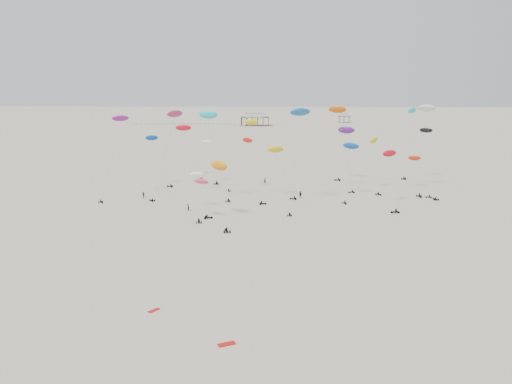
{
  "coord_description": "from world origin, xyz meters",
  "views": [
    {
      "loc": [
        3.88,
        -21.82,
        31.11
      ],
      "look_at": [
        0.0,
        88.0,
        7.0
      ],
      "focal_mm": 35.0,
      "sensor_mm": 36.0,
      "label": 1
    }
  ],
  "objects_px": {
    "spectator_0": "(188,211)",
    "pavilion_small": "(344,118)",
    "rig_9": "(172,124)",
    "rig_4": "(186,135)",
    "pavilion_main": "(255,120)",
    "rig_0": "(243,152)"
  },
  "relations": [
    {
      "from": "spectator_0",
      "to": "pavilion_small",
      "type": "bearing_deg",
      "value": -62.51
    },
    {
      "from": "rig_4",
      "to": "pavilion_main",
      "type": "bearing_deg",
      "value": -115.2
    },
    {
      "from": "rig_0",
      "to": "rig_9",
      "type": "xyz_separation_m",
      "value": [
        -19.07,
        -8.8,
        8.81
      ]
    },
    {
      "from": "pavilion_main",
      "to": "pavilion_small",
      "type": "xyz_separation_m",
      "value": [
        70.0,
        30.0,
        -0.74
      ]
    },
    {
      "from": "pavilion_main",
      "to": "spectator_0",
      "type": "xyz_separation_m",
      "value": [
        -7.15,
        -252.64,
        -4.22
      ]
    },
    {
      "from": "rig_0",
      "to": "spectator_0",
      "type": "distance_m",
      "value": 31.64
    },
    {
      "from": "rig_9",
      "to": "spectator_0",
      "type": "distance_m",
      "value": 27.97
    },
    {
      "from": "rig_9",
      "to": "spectator_0",
      "type": "xyz_separation_m",
      "value": [
        7.02,
        -18.23,
        -20.02
      ]
    },
    {
      "from": "rig_4",
      "to": "rig_0",
      "type": "bearing_deg",
      "value": 116.82
    },
    {
      "from": "rig_0",
      "to": "rig_9",
      "type": "distance_m",
      "value": 22.77
    },
    {
      "from": "rig_4",
      "to": "spectator_0",
      "type": "bearing_deg",
      "value": 79.1
    },
    {
      "from": "rig_0",
      "to": "rig_4",
      "type": "height_order",
      "value": "rig_4"
    },
    {
      "from": "pavilion_main",
      "to": "spectator_0",
      "type": "relative_size",
      "value": 10.03
    },
    {
      "from": "rig_4",
      "to": "spectator_0",
      "type": "height_order",
      "value": "rig_4"
    },
    {
      "from": "pavilion_main",
      "to": "rig_9",
      "type": "distance_m",
      "value": 235.37
    },
    {
      "from": "rig_0",
      "to": "spectator_0",
      "type": "bearing_deg",
      "value": 56.65
    },
    {
      "from": "rig_9",
      "to": "spectator_0",
      "type": "bearing_deg",
      "value": -134.57
    },
    {
      "from": "rig_4",
      "to": "pavilion_small",
      "type": "bearing_deg",
      "value": -130.75
    },
    {
      "from": "rig_9",
      "to": "spectator_0",
      "type": "relative_size",
      "value": 11.76
    },
    {
      "from": "pavilion_small",
      "to": "rig_4",
      "type": "xyz_separation_m",
      "value": [
        -85.22,
        -237.39,
        10.79
      ]
    },
    {
      "from": "pavilion_main",
      "to": "rig_0",
      "type": "height_order",
      "value": "rig_0"
    },
    {
      "from": "rig_9",
      "to": "rig_4",
      "type": "bearing_deg",
      "value": 26.58
    }
  ]
}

